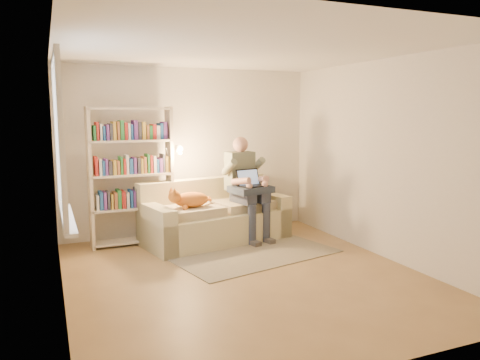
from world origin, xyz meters
name	(u,v)px	position (x,y,z in m)	size (l,w,h in m)	color
floor	(245,275)	(0.00, 0.00, 0.00)	(4.50, 4.50, 0.00)	olive
ceiling	(245,49)	(0.00, 0.00, 2.60)	(4.00, 4.50, 0.02)	white
wall_left	(57,175)	(-2.00, 0.00, 1.30)	(0.02, 4.50, 2.60)	silver
wall_right	(385,160)	(2.00, 0.00, 1.30)	(0.02, 4.50, 2.60)	silver
wall_back	(189,152)	(0.00, 2.25, 1.30)	(4.00, 0.02, 2.60)	silver
wall_front	(370,199)	(0.00, -2.25, 1.30)	(4.00, 0.02, 2.60)	silver
window	(62,165)	(-1.95, 0.20, 1.38)	(0.12, 1.52, 1.69)	white
sofa	(214,219)	(0.19, 1.61, 0.33)	(2.29, 1.36, 0.91)	beige
person	(245,182)	(0.67, 1.53, 0.87)	(0.54, 0.75, 1.55)	gray
cat	(187,200)	(-0.29, 1.37, 0.70)	(0.73, 0.36, 0.27)	orange
blanket	(253,189)	(0.73, 1.39, 0.78)	(0.56, 0.46, 0.10)	#232D3E
laptop	(252,182)	(0.72, 1.40, 0.89)	(0.43, 0.37, 0.33)	black
bookshelf	(131,169)	(-0.97, 1.88, 1.10)	(1.33, 0.36, 2.00)	beige
rug	(253,253)	(0.44, 0.75, 0.01)	(2.18, 1.29, 0.01)	gray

